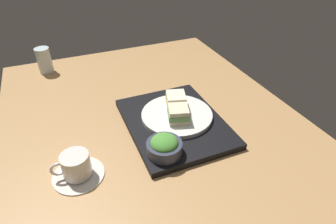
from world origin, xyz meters
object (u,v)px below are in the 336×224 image
(sandwich_near, at_px, (178,113))
(salad_bowl, at_px, (164,146))
(drinking_glass, at_px, (44,60))
(coffee_cup, at_px, (76,167))
(sandwich_plate, at_px, (177,115))
(sandwich_far, at_px, (176,101))

(sandwich_near, distance_m, salad_bowl, 0.15)
(drinking_glass, bearing_deg, sandwich_near, -147.84)
(coffee_cup, bearing_deg, salad_bowl, -97.07)
(sandwich_near, height_order, coffee_cup, sandwich_near)
(sandwich_plate, distance_m, coffee_cup, 0.37)
(sandwich_plate, height_order, sandwich_far, sandwich_far)
(sandwich_plate, distance_m, salad_bowl, 0.18)
(sandwich_near, bearing_deg, sandwich_plate, -17.84)
(sandwich_near, bearing_deg, coffee_cup, 104.23)
(sandwich_plate, relative_size, sandwich_far, 2.76)
(sandwich_far, distance_m, drinking_glass, 0.66)
(sandwich_near, distance_m, drinking_glass, 0.71)
(coffee_cup, bearing_deg, sandwich_far, -67.34)
(sandwich_plate, bearing_deg, salad_bowl, 144.47)
(sandwich_far, bearing_deg, sandwich_near, 162.16)
(sandwich_near, xyz_separation_m, salad_bowl, (-0.12, 0.10, -0.01))
(salad_bowl, height_order, drinking_glass, drinking_glass)
(sandwich_plate, xyz_separation_m, salad_bowl, (-0.15, 0.11, 0.02))
(sandwich_far, distance_m, coffee_cup, 0.39)
(drinking_glass, bearing_deg, coffee_cup, -176.89)
(sandwich_near, relative_size, coffee_cup, 0.62)
(sandwich_plate, xyz_separation_m, coffee_cup, (-0.12, 0.35, 0.00))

